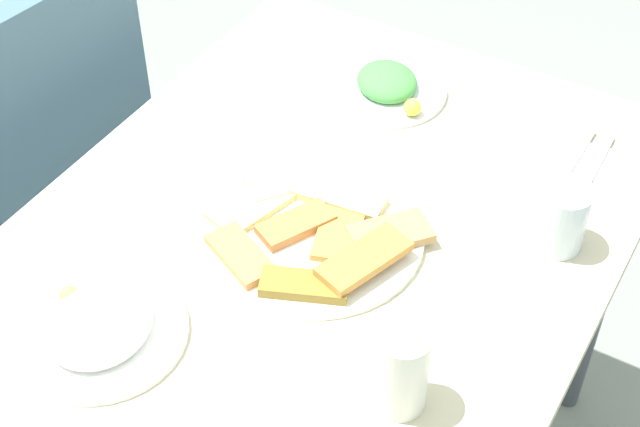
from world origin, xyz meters
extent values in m
cube|color=beige|center=(0.00, 0.00, 0.72)|extent=(1.01, 0.80, 0.02)
cylinder|color=#454851|center=(0.45, -0.34, 0.35)|extent=(0.04, 0.04, 0.70)
cylinder|color=#454851|center=(0.45, 0.34, 0.35)|extent=(0.04, 0.04, 0.70)
cube|color=#47667F|center=(0.07, 0.76, 0.41)|extent=(0.47, 0.47, 0.06)
cube|color=#47667F|center=(0.05, 0.57, 0.67)|extent=(0.40, 0.10, 0.46)
cylinder|color=#2D2A37|center=(0.29, 0.92, 0.19)|extent=(0.03, 0.03, 0.38)
cylinder|color=#2D2A37|center=(0.24, 0.55, 0.19)|extent=(0.03, 0.03, 0.38)
cylinder|color=#2D2A37|center=(-0.14, 0.59, 0.19)|extent=(0.03, 0.03, 0.38)
cylinder|color=white|center=(-0.03, 0.00, 0.73)|extent=(0.31, 0.31, 0.01)
cube|color=#C3843A|center=(-0.06, -0.10, 0.76)|extent=(0.14, 0.09, 0.01)
cube|color=#BD773F|center=(-0.04, 0.02, 0.75)|extent=(0.12, 0.09, 0.02)
cube|color=#CB884B|center=(-0.13, 0.06, 0.75)|extent=(0.09, 0.12, 0.01)
cube|color=#EED17A|center=(0.03, 0.08, 0.75)|extent=(0.13, 0.12, 0.01)
cube|color=gold|center=(-0.02, -0.03, 0.75)|extent=(0.13, 0.09, 0.01)
cube|color=#E6CE84|center=(0.04, 0.00, 0.75)|extent=(0.06, 0.14, 0.01)
cube|color=tan|center=(0.01, -0.10, 0.75)|extent=(0.13, 0.12, 0.01)
cube|color=olive|center=(-0.13, -0.04, 0.75)|extent=(0.09, 0.13, 0.02)
cube|color=#D9D47D|center=(-0.04, 0.10, 0.75)|extent=(0.13, 0.09, 0.01)
cylinder|color=white|center=(-0.32, 0.14, 0.73)|extent=(0.22, 0.22, 0.01)
ellipsoid|color=silver|center=(-0.32, 0.14, 0.75)|extent=(0.18, 0.17, 0.04)
sphere|color=#F0DE53|center=(-0.30, 0.21, 0.75)|extent=(0.03, 0.03, 0.03)
cylinder|color=white|center=(0.33, 0.07, 0.73)|extent=(0.20, 0.20, 0.01)
ellipsoid|color=#499746|center=(0.33, 0.07, 0.75)|extent=(0.15, 0.15, 0.04)
sphere|color=yellow|center=(0.28, 0.00, 0.75)|extent=(0.03, 0.03, 0.03)
cylinder|color=silver|center=(-0.22, -0.23, 0.79)|extent=(0.08, 0.08, 0.12)
cylinder|color=silver|center=(0.13, -0.30, 0.78)|extent=(0.07, 0.07, 0.10)
cube|color=white|center=(0.31, -0.28, 0.73)|extent=(0.13, 0.13, 0.00)
cube|color=silver|center=(0.31, -0.30, 0.73)|extent=(0.18, 0.02, 0.00)
cube|color=silver|center=(0.31, -0.26, 0.73)|extent=(0.17, 0.02, 0.00)
camera|label=1|loc=(-0.85, -0.49, 1.69)|focal=53.86mm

